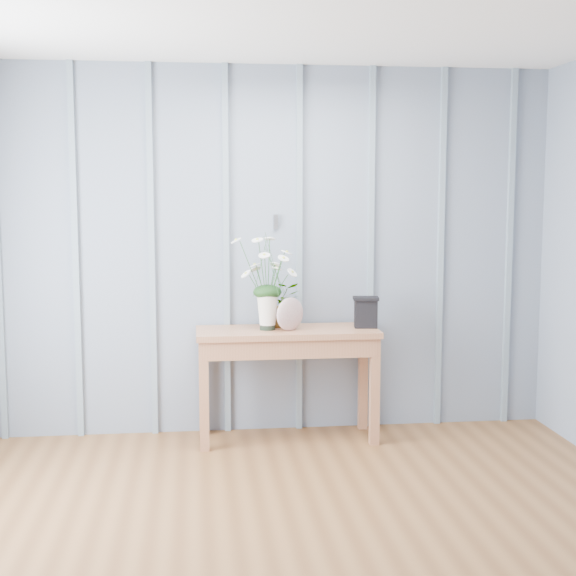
{
  "coord_description": "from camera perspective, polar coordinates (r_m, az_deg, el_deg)",
  "views": [
    {
      "loc": [
        -0.47,
        -3.2,
        1.65
      ],
      "look_at": [
        0.14,
        1.94,
        1.03
      ],
      "focal_mm": 50.0,
      "sensor_mm": 36.0,
      "label": 1
    }
  ],
  "objects": [
    {
      "name": "spider_plant",
      "position": [
        5.39,
        -0.66,
        -1.16
      ],
      "size": [
        0.3,
        0.27,
        0.3
      ],
      "primitive_type": "imported",
      "rotation": [
        0.0,
        0.0,
        0.11
      ],
      "color": "#123513",
      "rests_on": "sideboard"
    },
    {
      "name": "carved_box",
      "position": [
        5.38,
        5.55,
        -1.7
      ],
      "size": [
        0.18,
        0.15,
        0.21
      ],
      "color": "black",
      "rests_on": "sideboard"
    },
    {
      "name": "room_shell",
      "position": [
        4.16,
        -0.22,
        11.46
      ],
      "size": [
        4.0,
        4.5,
        2.5
      ],
      "color": "gray",
      "rests_on": "ground"
    },
    {
      "name": "felt_disc_vessel",
      "position": [
        5.23,
        0.14,
        -1.87
      ],
      "size": [
        0.22,
        0.17,
        0.22
      ],
      "primitive_type": "ellipsoid",
      "rotation": [
        0.0,
        0.0,
        0.56
      ],
      "color": "#8F5363",
      "rests_on": "sideboard"
    },
    {
      "name": "sideboard",
      "position": [
        5.33,
        -0.06,
        -4.15
      ],
      "size": [
        1.2,
        0.45,
        0.75
      ],
      "color": "#9E6442",
      "rests_on": "ground"
    },
    {
      "name": "daisy_vase",
      "position": [
        5.23,
        -1.48,
        1.4
      ],
      "size": [
        0.46,
        0.35,
        0.65
      ],
      "color": "black",
      "rests_on": "sideboard"
    }
  ]
}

